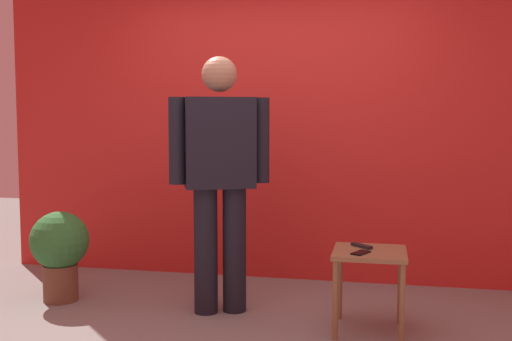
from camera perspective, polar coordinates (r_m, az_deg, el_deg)
The scene contains 6 objects.
back_wall_red at distance 5.22m, azimuth 1.81°, elevation 6.16°, with size 4.93×0.12×3.00m, color red.
standing_person at distance 4.25m, azimuth -3.47°, elevation -0.02°, with size 0.71×0.41×1.82m.
side_table at distance 4.00m, azimuth 10.74°, elevation -8.76°, with size 0.47×0.47×0.54m.
cell_phone at distance 3.88m, azimuth 9.93°, elevation -7.71°, with size 0.07×0.14×0.01m, color black.
tv_remote at distance 4.06m, azimuth 10.01°, elevation -7.07°, with size 0.04×0.17×0.02m, color black.
potted_plant at distance 4.83m, azimuth -18.16°, elevation -7.02°, with size 0.44×0.44×0.69m.
Camera 1 is at (0.92, -3.48, 1.37)m, focal length 42.06 mm.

